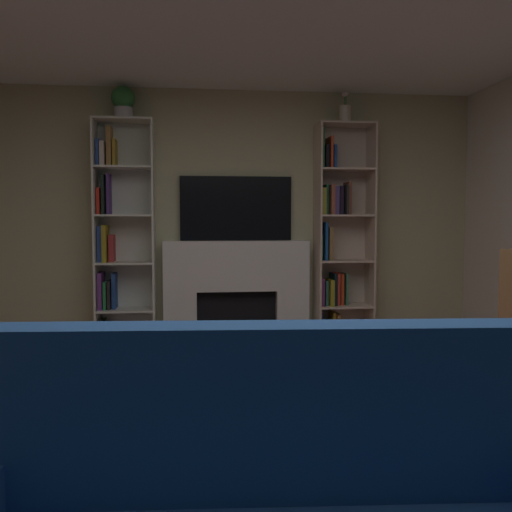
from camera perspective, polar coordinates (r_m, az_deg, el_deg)
name	(u,v)px	position (r m, az deg, el deg)	size (l,w,h in m)	color
ground_plane	(283,487)	(2.97, 2.82, -22.44)	(7.03, 7.03, 0.00)	brown
wall_back_accent	(235,221)	(5.60, -2.11, 3.56)	(4.92, 0.06, 2.57)	#B7B188
fireplace	(237,294)	(5.52, -1.99, -3.93)	(1.53, 0.49, 1.10)	silver
tv	(236,209)	(5.54, -2.07, 4.86)	(1.10, 0.06, 0.63)	black
bookshelf_left	(119,242)	(5.48, -13.82, 1.40)	(0.55, 0.32, 2.24)	silver
bookshelf_right	(337,243)	(5.63, 8.28, 1.33)	(0.55, 0.33, 2.24)	beige
potted_plant	(123,102)	(5.55, -13.40, 15.08)	(0.22, 0.22, 0.31)	silver
vase_with_flowers	(345,112)	(5.70, 9.06, 14.32)	(0.11, 0.11, 0.31)	beige
coffee_table	(242,461)	(2.43, -1.47, -20.21)	(0.75, 0.53, 0.38)	brown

